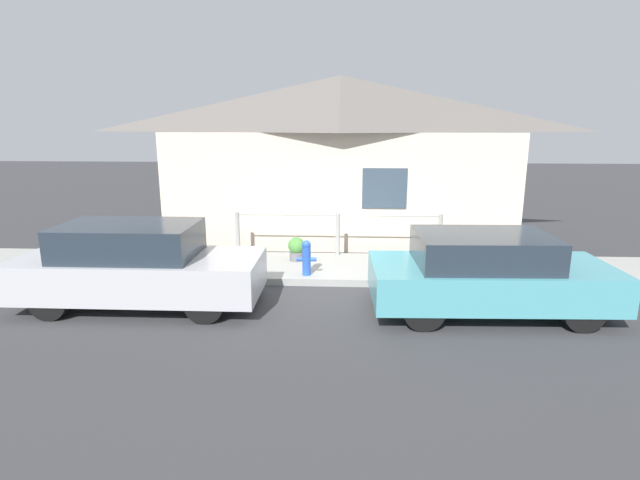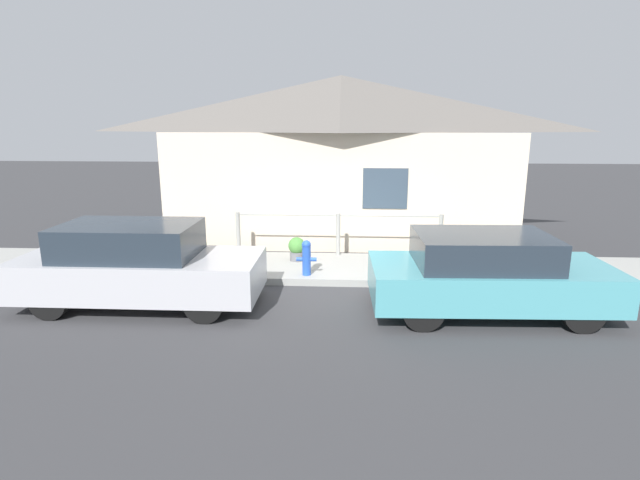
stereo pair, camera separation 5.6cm
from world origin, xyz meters
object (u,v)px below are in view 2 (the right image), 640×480
object	(u,v)px
potted_plant_near_hydrant	(297,248)
potted_plant_corner	(441,250)
car_left	(138,266)
potted_plant_by_fence	(200,245)
car_right	(488,274)
fire_hydrant	(306,257)

from	to	relation	value
potted_plant_near_hydrant	potted_plant_corner	distance (m)	3.23
car_left	potted_plant_by_fence	xyz separation A→B (m)	(0.21, 3.00, -0.37)
car_right	fire_hydrant	xyz separation A→B (m)	(-3.27, 1.54, -0.18)
car_left	fire_hydrant	world-z (taller)	car_left
fire_hydrant	potted_plant_near_hydrant	size ratio (longest dim) A/B	1.36
potted_plant_corner	car_left	bearing A→B (deg)	-157.57
potted_plant_by_fence	potted_plant_corner	world-z (taller)	potted_plant_corner
car_left	potted_plant_corner	xyz separation A→B (m)	(5.80, 2.40, -0.26)
potted_plant_by_fence	car_right	bearing A→B (deg)	-26.76
potted_plant_near_hydrant	potted_plant_corner	bearing A→B (deg)	-3.95
fire_hydrant	car_left	bearing A→B (deg)	-152.01
fire_hydrant	potted_plant_corner	bearing A→B (deg)	16.42
potted_plant_by_fence	potted_plant_corner	xyz separation A→B (m)	(5.59, -0.60, 0.12)
car_left	potted_plant_corner	size ratio (longest dim) A/B	6.70
potted_plant_near_hydrant	potted_plant_by_fence	size ratio (longest dim) A/B	1.28
car_left	potted_plant_corner	bearing A→B (deg)	22.15
car_right	fire_hydrant	bearing A→B (deg)	152.78
fire_hydrant	potted_plant_by_fence	size ratio (longest dim) A/B	1.74
car_right	potted_plant_by_fence	size ratio (longest dim) A/B	9.72
car_right	potted_plant_near_hydrant	distance (m)	4.45
fire_hydrant	potted_plant_by_fence	world-z (taller)	fire_hydrant
car_left	car_right	size ratio (longest dim) A/B	1.04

